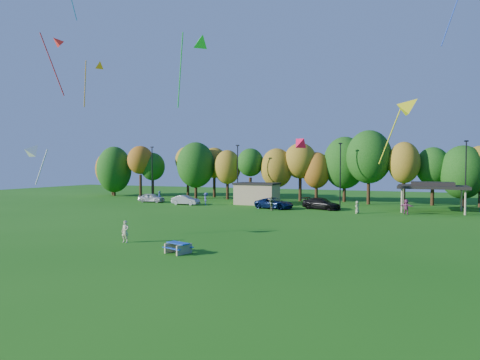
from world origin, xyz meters
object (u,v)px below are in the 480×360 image
at_px(picnic_table, 178,247).
at_px(car_d, 321,204).
at_px(car_a, 151,198).
at_px(car_b, 186,200).
at_px(kite_flyer, 125,232).
at_px(car_c, 274,203).

xyz_separation_m(picnic_table, car_d, (2.96, 31.90, 0.35)).
bearing_deg(picnic_table, car_a, 144.72).
xyz_separation_m(car_b, car_d, (20.01, 1.21, 0.07)).
xyz_separation_m(kite_flyer, car_a, (-18.52, 30.57, -0.12)).
distance_m(car_b, car_d, 20.04).
bearing_deg(car_d, kite_flyer, -177.31).
xyz_separation_m(picnic_table, car_a, (-24.28, 32.43, 0.30)).
bearing_deg(picnic_table, kite_flyer, 179.98).
bearing_deg(kite_flyer, car_d, 70.58).
bearing_deg(car_d, picnic_table, -166.41).
relative_size(picnic_table, kite_flyer, 1.19).
relative_size(picnic_table, car_c, 0.38).
bearing_deg(car_d, car_a, 107.78).
bearing_deg(car_d, car_b, 112.35).
height_order(car_a, car_d, car_d).
bearing_deg(picnic_table, car_d, 102.59).
relative_size(kite_flyer, car_a, 0.40).
distance_m(kite_flyer, car_d, 31.28).
distance_m(kite_flyer, car_b, 30.95).
bearing_deg(car_c, picnic_table, -162.78).
bearing_deg(car_a, picnic_table, -147.50).
bearing_deg(picnic_table, car_c, 113.76).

